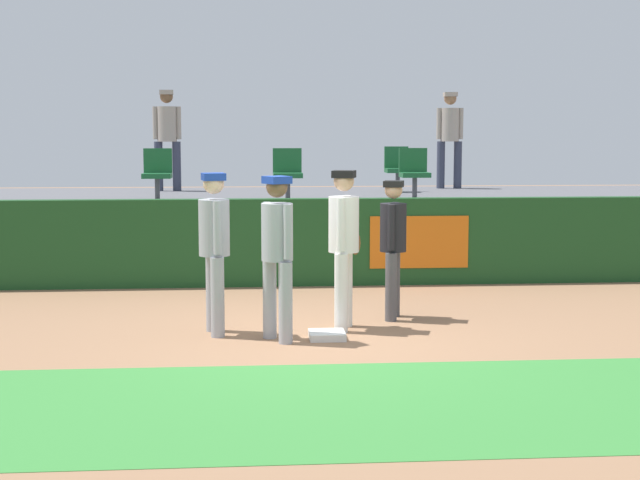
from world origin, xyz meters
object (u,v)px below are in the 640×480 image
Objects in this scene: seat_front_right at (414,170)px; spectator_hooded at (167,133)px; player_runner_visitor at (214,241)px; player_umpire at (393,239)px; seat_front_center at (288,171)px; seat_back_right at (397,166)px; first_base at (327,335)px; player_fielder_home at (344,238)px; player_coach_visitor at (277,246)px; spectator_capped at (450,133)px; seat_front_left at (157,171)px.

spectator_hooded is at bearing 150.30° from seat_front_right.
player_runner_visitor is 0.98× the size of spectator_hooded.
player_umpire is at bearing 113.38° from spectator_hooded.
player_umpire is 4.27m from seat_front_center.
seat_front_center is 1.00× the size of seat_back_right.
seat_front_right is at bearing 69.70° from first_base.
seat_front_center reaches higher than player_umpire.
player_coach_visitor is (-0.80, -0.55, -0.02)m from player_fielder_home.
spectator_capped reaches higher than player_fielder_home.
seat_front_center is (-0.45, 4.64, 0.60)m from player_fielder_home.
seat_back_right reaches higher than first_base.
player_umpire is 2.04× the size of seat_front_center.
spectator_hooded is (-2.16, 2.43, 0.62)m from seat_front_center.
spectator_capped is (3.32, 2.81, 0.62)m from seat_front_center.
seat_front_right is 0.44× the size of spectator_hooded.
seat_back_right is 1.00× the size of seat_front_right.
seat_back_right is 0.45× the size of spectator_capped.
seat_front_right is 3.12m from spectator_capped.
spectator_hooded is at bearing 177.06° from player_runner_visitor.
player_fielder_home is 0.97m from player_coach_visitor.
player_umpire is at bearing 49.68° from first_base.
seat_front_right is (1.90, 5.14, 1.64)m from first_base.
first_base is at bearing 103.99° from spectator_hooded.
player_fielder_home is 2.22× the size of seat_front_center.
player_coach_visitor is 0.97× the size of spectator_hooded.
player_runner_visitor is at bearing -68.50° from player_fielder_home.
player_umpire is at bearing -74.62° from seat_front_center.
seat_front_center is (-1.12, 4.07, 0.68)m from player_umpire.
player_coach_visitor is 1.85m from player_umpire.
player_fielder_home is at bearing -104.51° from seat_back_right.
spectator_capped is (1.21, 2.81, 0.62)m from seat_front_right.
seat_front_left is 4.61m from seat_back_right.
player_fielder_home is 1.02× the size of player_coach_visitor.
spectator_hooded reaches higher than player_umpire.
seat_back_right reaches higher than player_runner_visitor.
first_base is 0.48× the size of seat_front_center.
spectator_capped is at bearing -179.40° from spectator_hooded.
player_umpire is (1.46, 1.13, -0.07)m from player_coach_visitor.
player_umpire is 5.99m from seat_back_right.
spectator_capped is (5.44, 2.81, 0.62)m from seat_front_left.
player_fielder_home is 1.51m from player_runner_visitor.
player_umpire is 7.34m from spectator_capped.
player_umpire is at bearing 96.99° from player_coach_visitor.
player_coach_visitor is 2.18× the size of seat_front_center.
player_coach_visitor is at bearing -36.07° from player_umpire.
seat_front_right is at bearing 176.10° from player_fielder_home.
seat_front_left and seat_front_right have the same top height.
seat_front_left is 2.12m from seat_front_center.
player_runner_visitor is 4.94m from seat_front_center.
player_umpire is at bearing -99.67° from seat_back_right.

